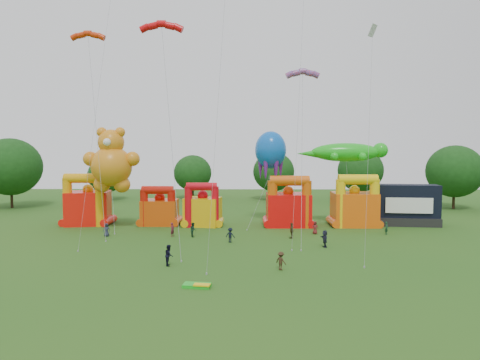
{
  "coord_description": "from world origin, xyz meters",
  "views": [
    {
      "loc": [
        2.63,
        -29.05,
        9.98
      ],
      "look_at": [
        1.93,
        18.0,
        6.69
      ],
      "focal_mm": 32.0,
      "sensor_mm": 36.0,
      "label": 1
    }
  ],
  "objects_px": {
    "octopus_kite": "(264,180)",
    "spectator_0": "(107,230)",
    "spectator_4": "(292,231)",
    "bouncy_castle_0": "(87,205)",
    "gecko_kite": "(346,158)",
    "stage_trailer": "(405,205)",
    "teddy_bear_kite": "(112,168)",
    "bouncy_castle_2": "(203,209)"
  },
  "relations": [
    {
      "from": "bouncy_castle_2",
      "to": "spectator_0",
      "type": "height_order",
      "value": "bouncy_castle_2"
    },
    {
      "from": "stage_trailer",
      "to": "gecko_kite",
      "type": "bearing_deg",
      "value": -178.47
    },
    {
      "from": "teddy_bear_kite",
      "to": "spectator_0",
      "type": "height_order",
      "value": "teddy_bear_kite"
    },
    {
      "from": "bouncy_castle_2",
      "to": "teddy_bear_kite",
      "type": "bearing_deg",
      "value": -166.01
    },
    {
      "from": "bouncy_castle_2",
      "to": "stage_trailer",
      "type": "height_order",
      "value": "bouncy_castle_2"
    },
    {
      "from": "octopus_kite",
      "to": "spectator_0",
      "type": "height_order",
      "value": "octopus_kite"
    },
    {
      "from": "bouncy_castle_2",
      "to": "gecko_kite",
      "type": "distance_m",
      "value": 20.18
    },
    {
      "from": "spectator_0",
      "to": "teddy_bear_kite",
      "type": "bearing_deg",
      "value": 78.92
    },
    {
      "from": "teddy_bear_kite",
      "to": "octopus_kite",
      "type": "height_order",
      "value": "teddy_bear_kite"
    },
    {
      "from": "bouncy_castle_0",
      "to": "spectator_4",
      "type": "distance_m",
      "value": 27.82
    },
    {
      "from": "gecko_kite",
      "to": "spectator_0",
      "type": "height_order",
      "value": "gecko_kite"
    },
    {
      "from": "stage_trailer",
      "to": "spectator_0",
      "type": "distance_m",
      "value": 38.27
    },
    {
      "from": "octopus_kite",
      "to": "bouncy_castle_0",
      "type": "bearing_deg",
      "value": -178.44
    },
    {
      "from": "bouncy_castle_0",
      "to": "gecko_kite",
      "type": "distance_m",
      "value": 35.08
    },
    {
      "from": "octopus_kite",
      "to": "spectator_4",
      "type": "distance_m",
      "value": 10.88
    },
    {
      "from": "bouncy_castle_0",
      "to": "gecko_kite",
      "type": "bearing_deg",
      "value": 0.4
    },
    {
      "from": "spectator_0",
      "to": "spectator_4",
      "type": "bearing_deg",
      "value": -21.31
    },
    {
      "from": "octopus_kite",
      "to": "gecko_kite",
      "type": "bearing_deg",
      "value": -2.13
    },
    {
      "from": "bouncy_castle_2",
      "to": "spectator_0",
      "type": "relative_size",
      "value": 3.74
    },
    {
      "from": "stage_trailer",
      "to": "spectator_4",
      "type": "relative_size",
      "value": 4.96
    },
    {
      "from": "bouncy_castle_2",
      "to": "stage_trailer",
      "type": "bearing_deg",
      "value": 2.36
    },
    {
      "from": "spectator_4",
      "to": "stage_trailer",
      "type": "bearing_deg",
      "value": 139.6
    },
    {
      "from": "stage_trailer",
      "to": "teddy_bear_kite",
      "type": "xyz_separation_m",
      "value": [
        -37.97,
        -3.86,
        5.1
      ]
    },
    {
      "from": "stage_trailer",
      "to": "teddy_bear_kite",
      "type": "bearing_deg",
      "value": -174.19
    },
    {
      "from": "bouncy_castle_0",
      "to": "teddy_bear_kite",
      "type": "height_order",
      "value": "teddy_bear_kite"
    },
    {
      "from": "teddy_bear_kite",
      "to": "spectator_4",
      "type": "bearing_deg",
      "value": -13.15
    },
    {
      "from": "bouncy_castle_0",
      "to": "spectator_0",
      "type": "relative_size",
      "value": 4.48
    },
    {
      "from": "bouncy_castle_0",
      "to": "spectator_0",
      "type": "xyz_separation_m",
      "value": [
        5.1,
        -7.85,
        -1.86
      ]
    },
    {
      "from": "stage_trailer",
      "to": "bouncy_castle_0",
      "type": "bearing_deg",
      "value": -179.39
    },
    {
      "from": "spectator_0",
      "to": "spectator_4",
      "type": "distance_m",
      "value": 21.33
    },
    {
      "from": "bouncy_castle_2",
      "to": "gecko_kite",
      "type": "xyz_separation_m",
      "value": [
        18.99,
        0.9,
        6.76
      ]
    },
    {
      "from": "stage_trailer",
      "to": "octopus_kite",
      "type": "distance_m",
      "value": 19.05
    },
    {
      "from": "octopus_kite",
      "to": "spectator_4",
      "type": "bearing_deg",
      "value": -73.37
    },
    {
      "from": "teddy_bear_kite",
      "to": "octopus_kite",
      "type": "distance_m",
      "value": 19.72
    },
    {
      "from": "spectator_0",
      "to": "gecko_kite",
      "type": "bearing_deg",
      "value": -4.05
    },
    {
      "from": "bouncy_castle_2",
      "to": "gecko_kite",
      "type": "bearing_deg",
      "value": 2.7
    },
    {
      "from": "gecko_kite",
      "to": "spectator_4",
      "type": "relative_size",
      "value": 6.71
    },
    {
      "from": "spectator_0",
      "to": "spectator_4",
      "type": "height_order",
      "value": "spectator_4"
    },
    {
      "from": "gecko_kite",
      "to": "octopus_kite",
      "type": "distance_m",
      "value": 11.23
    },
    {
      "from": "stage_trailer",
      "to": "spectator_4",
      "type": "bearing_deg",
      "value": -150.64
    },
    {
      "from": "stage_trailer",
      "to": "gecko_kite",
      "type": "xyz_separation_m",
      "value": [
        -7.92,
        -0.21,
        6.36
      ]
    },
    {
      "from": "teddy_bear_kite",
      "to": "spectator_4",
      "type": "height_order",
      "value": "teddy_bear_kite"
    }
  ]
}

